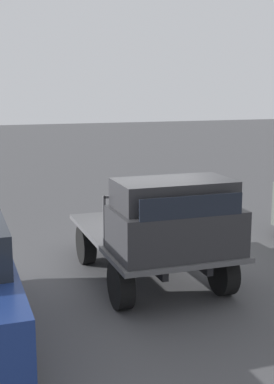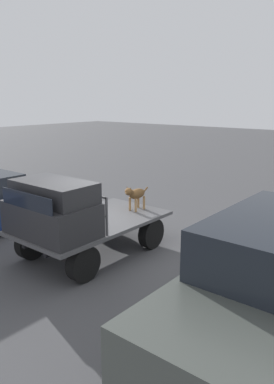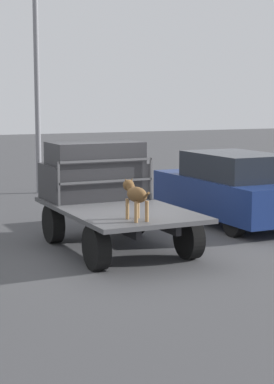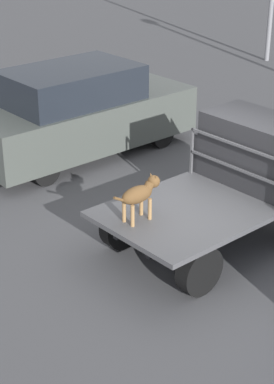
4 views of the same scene
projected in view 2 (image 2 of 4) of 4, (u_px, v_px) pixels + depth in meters
ground_plane at (94, 253)px, 9.06m from camera, size 80.00×80.00×0.00m
flatbed_truck at (93, 229)px, 8.91m from camera, size 3.68×2.08×0.82m
truck_cab at (52, 210)px, 7.85m from camera, size 1.20×1.96×1.14m
truck_headboard at (75, 202)px, 8.33m from camera, size 0.04×1.96×0.84m
dog at (135, 194)px, 9.58m from camera, size 0.91×0.26×0.68m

